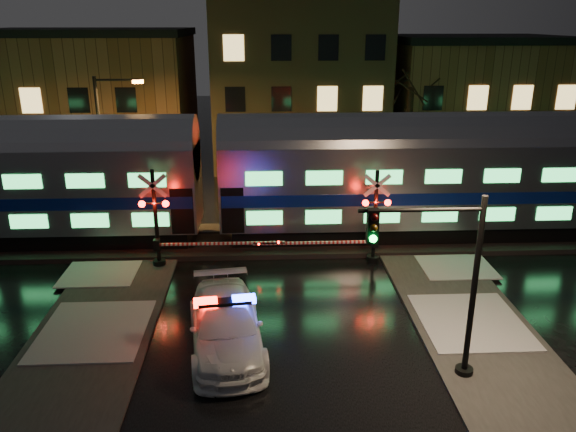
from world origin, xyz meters
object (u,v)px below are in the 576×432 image
at_px(traffic_light, 444,287).
at_px(police_car, 226,325).
at_px(crossing_signal_left, 165,229).
at_px(streetlight, 106,139).
at_px(crossing_signal_right, 367,227).

bearing_deg(traffic_light, police_car, 168.35).
relative_size(police_car, crossing_signal_left, 0.95).
bearing_deg(police_car, crossing_signal_left, 107.35).
bearing_deg(crossing_signal_left, streetlight, 120.16).
height_order(police_car, streetlight, streetlight).
distance_m(crossing_signal_left, streetlight, 8.13).
bearing_deg(crossing_signal_right, police_car, -131.64).
xyz_separation_m(police_car, crossing_signal_right, (5.66, 6.37, 0.92)).
height_order(police_car, traffic_light, traffic_light).
distance_m(crossing_signal_right, traffic_light, 8.42).
bearing_deg(crossing_signal_left, police_car, -65.53).
xyz_separation_m(crossing_signal_right, traffic_light, (0.63, -8.30, 1.27)).
relative_size(traffic_light, streetlight, 0.76).
height_order(crossing_signal_right, streetlight, streetlight).
relative_size(crossing_signal_right, streetlight, 0.80).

